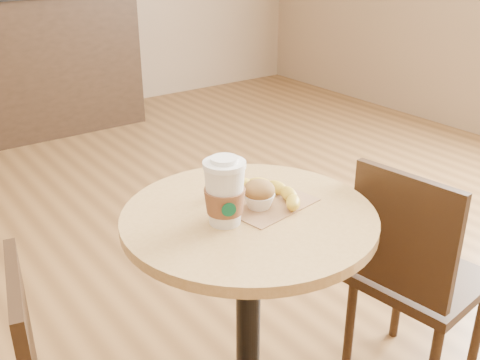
# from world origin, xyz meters

# --- Properties ---
(cafe_table) EXTENTS (0.67, 0.67, 0.75)m
(cafe_table) POSITION_xyz_m (-0.06, -0.06, 0.52)
(cafe_table) COLOR black
(cafe_table) RESTS_ON ground
(chair_right) EXTENTS (0.40, 0.40, 0.81)m
(chair_right) POSITION_xyz_m (0.46, -0.23, 0.45)
(chair_right) COLOR black
(chair_right) RESTS_ON ground
(kraft_bag) EXTENTS (0.27, 0.22, 0.00)m
(kraft_bag) POSITION_xyz_m (0.01, -0.05, 0.75)
(kraft_bag) COLOR #926946
(kraft_bag) RESTS_ON cafe_table
(coffee_cup) EXTENTS (0.11, 0.11, 0.18)m
(coffee_cup) POSITION_xyz_m (-0.14, -0.07, 0.83)
(coffee_cup) COLOR silver
(coffee_cup) RESTS_ON cafe_table
(muffin) EXTENTS (0.09, 0.09, 0.08)m
(muffin) POSITION_xyz_m (-0.02, -0.06, 0.79)
(muffin) COLOR white
(muffin) RESTS_ON kraft_bag
(banana) EXTENTS (0.28, 0.31, 0.04)m
(banana) POSITION_xyz_m (0.01, -0.03, 0.77)
(banana) COLOR gold
(banana) RESTS_ON kraft_bag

